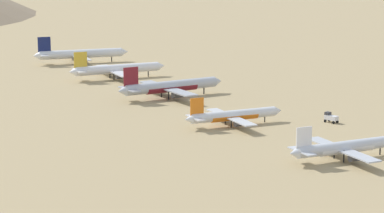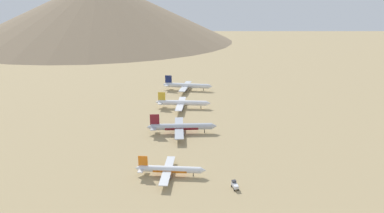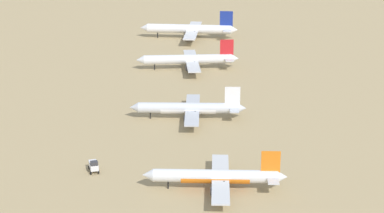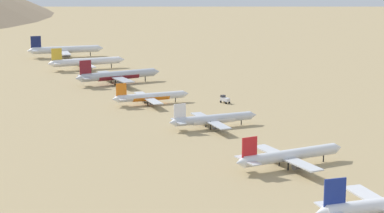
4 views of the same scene
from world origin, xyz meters
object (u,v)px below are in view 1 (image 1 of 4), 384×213
parked_jet_6 (80,54)px  service_truck (331,117)px  parked_jet_5 (116,69)px  parked_jet_2 (345,147)px  parked_jet_3 (233,115)px  parked_jet_4 (170,87)px

parked_jet_6 → service_truck: parked_jet_6 is taller
parked_jet_5 → service_truck: (34.63, -131.47, -2.88)m
parked_jet_2 → parked_jet_6: 237.30m
parked_jet_3 → service_truck: (35.54, -12.33, -1.81)m
parked_jet_4 → parked_jet_5: 58.21m
parked_jet_2 → parked_jet_4: size_ratio=0.79×
parked_jet_4 → service_truck: (32.36, -73.30, -2.95)m
parked_jet_2 → service_truck: bearing=57.7°
service_truck → parked_jet_4: bearing=113.8°
parked_jet_6 → service_truck: size_ratio=9.82×
parked_jet_5 → parked_jet_4: bearing=-87.8°
parked_jet_3 → parked_jet_2: bearing=-83.1°
parked_jet_5 → parked_jet_6: bearing=88.4°
parked_jet_5 → parked_jet_6: parked_jet_6 is taller
parked_jet_2 → parked_jet_5: parked_jet_5 is taller
parked_jet_4 → parked_jet_5: size_ratio=1.03×
parked_jet_2 → service_truck: 53.57m
parked_jet_6 → parked_jet_3: bearing=-90.8°
parked_jet_2 → parked_jet_4: bearing=91.8°
parked_jet_4 → parked_jet_6: bearing=90.3°
parked_jet_3 → parked_jet_5: parked_jet_5 is taller
parked_jet_5 → parked_jet_2: bearing=-88.0°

